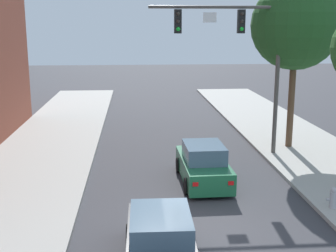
{
  "coord_description": "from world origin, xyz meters",
  "views": [
    {
      "loc": [
        -2.09,
        -12.5,
        6.13
      ],
      "look_at": [
        -0.66,
        5.83,
        2.0
      ],
      "focal_mm": 47.74,
      "sensor_mm": 36.0,
      "label": 1
    }
  ],
  "objects": [
    {
      "name": "ground_plane",
      "position": [
        0.0,
        0.0,
        0.0
      ],
      "size": [
        120.0,
        120.0,
        0.0
      ],
      "primitive_type": "plane",
      "color": "#38383D"
    },
    {
      "name": "traffic_signal_mast",
      "position": [
        2.91,
        7.82,
        5.32
      ],
      "size": [
        6.08,
        0.38,
        7.5
      ],
      "color": "#514C47",
      "rests_on": "sidewalk_right"
    },
    {
      "name": "street_tree_second",
      "position": [
        5.74,
        8.91,
        6.15
      ],
      "size": [
        4.31,
        4.31,
        8.17
      ],
      "color": "brown",
      "rests_on": "sidewalk_right"
    },
    {
      "name": "car_lead_green",
      "position": [
        0.63,
        4.35,
        0.72
      ],
      "size": [
        1.9,
        4.27,
        1.6
      ],
      "color": "#1E663D",
      "rests_on": "ground"
    },
    {
      "name": "car_following_black",
      "position": [
        -1.47,
        -2.12,
        0.72
      ],
      "size": [
        1.89,
        4.27,
        1.6
      ],
      "color": "black",
      "rests_on": "ground"
    },
    {
      "name": "fire_hydrant",
      "position": [
        4.53,
        1.09,
        0.51
      ],
      "size": [
        0.48,
        0.24,
        0.72
      ],
      "color": "#B2B2B7",
      "rests_on": "sidewalk_right"
    }
  ]
}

